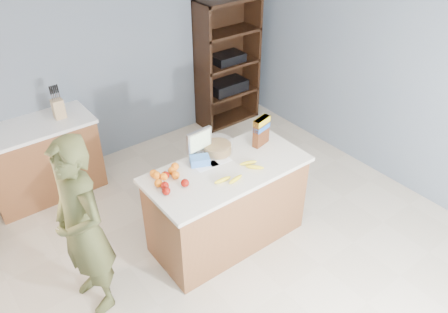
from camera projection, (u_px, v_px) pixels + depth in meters
floor at (245, 254)px, 4.38m from camera, size 4.50×5.00×0.02m
walls at (251, 108)px, 3.45m from camera, size 4.52×5.02×2.51m
counter_peninsula at (227, 207)px, 4.35m from camera, size 1.56×0.76×0.90m
back_cabinet at (42, 160)px, 4.97m from camera, size 1.24×0.62×0.90m
shelving_unit at (226, 65)px, 6.22m from camera, size 0.90×0.40×1.80m
person at (82, 229)px, 3.49m from camera, size 0.50×0.67×1.67m
knife_block at (58, 108)px, 4.80m from camera, size 0.12×0.10×0.31m
envelopes at (214, 164)px, 4.13m from camera, size 0.37×0.13×0.00m
bananas at (241, 172)px, 3.98m from camera, size 0.53×0.21×0.04m
apples at (170, 184)px, 3.81m from camera, size 0.26×0.28×0.07m
oranges at (165, 174)px, 3.93m from camera, size 0.32×0.22×0.07m
blue_carton at (200, 161)px, 4.10m from camera, size 0.21×0.18×0.08m
salad_bowl at (218, 147)px, 4.26m from camera, size 0.30×0.30×0.13m
tv at (199, 142)px, 4.15m from camera, size 0.28×0.12×0.28m
cereal_box at (261, 129)px, 4.32m from camera, size 0.21×0.12×0.30m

